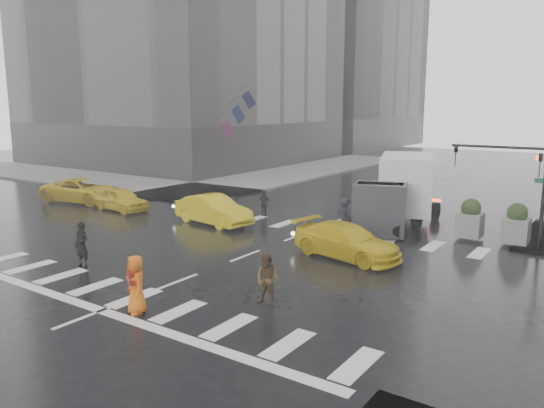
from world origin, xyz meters
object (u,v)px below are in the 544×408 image
Objects in this scene: taxi_front at (121,199)px; taxi_mid at (213,210)px; box_truck at (399,190)px; pedestrian_orange at (136,284)px; pedestrian_brown at (267,280)px; traffic_signal_pole at (520,175)px.

taxi_front is 0.86× the size of taxi_mid.
taxi_front is at bearing -179.81° from box_truck.
pedestrian_orange is at bearing -141.28° from taxi_mid.
pedestrian_brown is 11.91m from taxi_mid.
taxi_front is 0.59× the size of box_truck.
traffic_signal_pole is 1.12× the size of taxi_front.
pedestrian_orange is at bearing -121.86° from taxi_front.
pedestrian_brown is 0.25× the size of box_truck.
pedestrian_orange is at bearing -118.33° from traffic_signal_pole.
pedestrian_orange is at bearing -117.21° from box_truck.
pedestrian_brown is 0.36× the size of taxi_mid.
taxi_mid is (-8.97, 7.84, -0.07)m from pedestrian_brown.
traffic_signal_pole is at bearing 86.91° from pedestrian_orange.
pedestrian_orange is 0.45× the size of taxi_front.
taxi_front is at bearing 101.55° from taxi_mid.
traffic_signal_pole is 16.97m from pedestrian_orange.
pedestrian_orange is 12.24m from taxi_mid.
taxi_front is at bearing 166.93° from pedestrian_orange.
pedestrian_brown is 17.64m from taxi_front.
box_truck reaches higher than pedestrian_brown.
box_truck reaches higher than pedestrian_orange.
pedestrian_brown reaches higher than taxi_mid.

